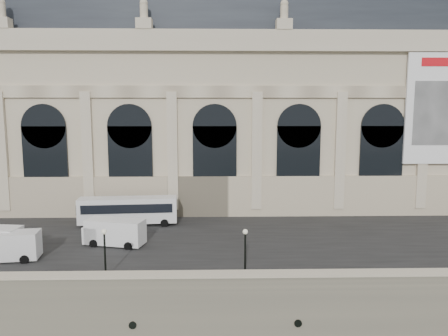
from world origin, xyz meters
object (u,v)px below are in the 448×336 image
object	(u,v)px
van_b	(2,247)
van_c	(112,232)
lamp_left	(105,255)
bus_left	(128,210)
lamp_right	(245,254)

from	to	relation	value
van_b	van_c	distance (m)	9.48
van_b	lamp_left	distance (m)	10.91
van_c	lamp_left	bearing A→B (deg)	-80.36
lamp_left	bus_left	bearing A→B (deg)	94.70
lamp_right	lamp_left	bearing A→B (deg)	-179.36
bus_left	van_b	xyz separation A→B (m)	(-8.68, -11.24, -0.51)
bus_left	van_c	world-z (taller)	bus_left
bus_left	lamp_right	distance (m)	19.64
van_b	lamp_left	bearing A→B (deg)	-23.76
van_b	lamp_left	size ratio (longest dim) A/B	1.46
lamp_left	lamp_right	bearing A→B (deg)	0.64
bus_left	van_b	distance (m)	14.21
bus_left	lamp_left	xyz separation A→B (m)	(1.28, -15.62, 0.21)
lamp_right	van_c	bearing A→B (deg)	145.39
bus_left	van_c	distance (m)	7.09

